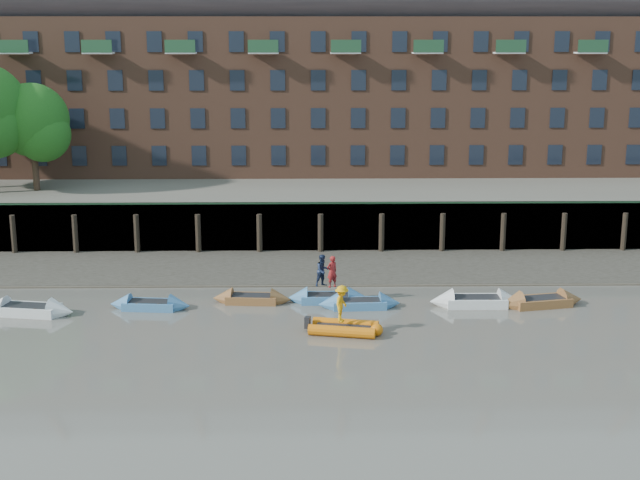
{
  "coord_description": "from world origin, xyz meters",
  "views": [
    {
      "loc": [
        -3.01,
        -34.95,
        14.48
      ],
      "look_at": [
        -2.21,
        12.0,
        3.2
      ],
      "focal_mm": 50.0,
      "sensor_mm": 36.0,
      "label": 1
    }
  ],
  "objects_px": {
    "rowboat_2": "(252,299)",
    "rowboat_5": "(476,301)",
    "rowboat_0": "(28,310)",
    "person_rib_crew": "(342,304)",
    "person_rower_b": "(323,270)",
    "rowboat_1": "(150,305)",
    "person_rower_a": "(332,272)",
    "rowboat_4": "(359,304)",
    "rib_tender": "(347,328)",
    "rowboat_6": "(541,302)",
    "rowboat_3": "(328,298)"
  },
  "relations": [
    {
      "from": "rowboat_3",
      "to": "person_rower_b",
      "type": "height_order",
      "value": "person_rower_b"
    },
    {
      "from": "rowboat_2",
      "to": "person_rower_a",
      "type": "distance_m",
      "value": 4.57
    },
    {
      "from": "rowboat_1",
      "to": "rib_tender",
      "type": "xyz_separation_m",
      "value": [
        10.18,
        -3.99,
        0.05
      ]
    },
    {
      "from": "person_rib_crew",
      "to": "rowboat_4",
      "type": "bearing_deg",
      "value": 2.58
    },
    {
      "from": "rowboat_3",
      "to": "person_rower_b",
      "type": "distance_m",
      "value": 1.54
    },
    {
      "from": "rowboat_3",
      "to": "person_rower_a",
      "type": "height_order",
      "value": "person_rower_a"
    },
    {
      "from": "rowboat_2",
      "to": "rowboat_5",
      "type": "xyz_separation_m",
      "value": [
        11.96,
        -0.77,
        0.04
      ]
    },
    {
      "from": "rowboat_4",
      "to": "rowboat_0",
      "type": "bearing_deg",
      "value": -179.95
    },
    {
      "from": "rowboat_2",
      "to": "rowboat_5",
      "type": "height_order",
      "value": "rowboat_5"
    },
    {
      "from": "rowboat_1",
      "to": "person_rower_a",
      "type": "xyz_separation_m",
      "value": [
        9.62,
        0.96,
        1.5
      ]
    },
    {
      "from": "rowboat_0",
      "to": "rowboat_2",
      "type": "distance_m",
      "value": 11.57
    },
    {
      "from": "person_rower_a",
      "to": "rowboat_3",
      "type": "bearing_deg",
      "value": -44.29
    },
    {
      "from": "rowboat_0",
      "to": "person_rower_a",
      "type": "distance_m",
      "value": 15.91
    },
    {
      "from": "person_rower_a",
      "to": "person_rower_b",
      "type": "bearing_deg",
      "value": -56.08
    },
    {
      "from": "rowboat_6",
      "to": "person_rower_b",
      "type": "distance_m",
      "value": 11.74
    },
    {
      "from": "rib_tender",
      "to": "person_rib_crew",
      "type": "bearing_deg",
      "value": 179.36
    },
    {
      "from": "rowboat_6",
      "to": "person_rower_a",
      "type": "height_order",
      "value": "person_rower_a"
    },
    {
      "from": "person_rib_crew",
      "to": "person_rower_b",
      "type": "bearing_deg",
      "value": 27.1
    },
    {
      "from": "rowboat_5",
      "to": "rib_tender",
      "type": "distance_m",
      "value": 8.24
    },
    {
      "from": "rowboat_5",
      "to": "rowboat_0",
      "type": "bearing_deg",
      "value": -176.96
    },
    {
      "from": "rowboat_0",
      "to": "rowboat_4",
      "type": "xyz_separation_m",
      "value": [
        17.16,
        0.83,
        -0.03
      ]
    },
    {
      "from": "rowboat_5",
      "to": "person_rib_crew",
      "type": "distance_m",
      "value": 8.51
    },
    {
      "from": "rowboat_1",
      "to": "rowboat_6",
      "type": "distance_m",
      "value": 20.73
    },
    {
      "from": "rowboat_0",
      "to": "person_rower_a",
      "type": "xyz_separation_m",
      "value": [
        15.74,
        1.78,
        1.47
      ]
    },
    {
      "from": "rowboat_3",
      "to": "rowboat_4",
      "type": "relative_size",
      "value": 1.0
    },
    {
      "from": "rowboat_3",
      "to": "rowboat_2",
      "type": "bearing_deg",
      "value": -179.14
    },
    {
      "from": "person_rower_b",
      "to": "rowboat_0",
      "type": "bearing_deg",
      "value": 156.17
    },
    {
      "from": "rowboat_2",
      "to": "rowboat_5",
      "type": "bearing_deg",
      "value": 1.07
    },
    {
      "from": "rowboat_0",
      "to": "rowboat_3",
      "type": "distance_m",
      "value": 15.62
    },
    {
      "from": "person_rower_a",
      "to": "rowboat_1",
      "type": "bearing_deg",
      "value": -27.64
    },
    {
      "from": "rowboat_1",
      "to": "rowboat_2",
      "type": "xyz_separation_m",
      "value": [
        5.3,
        0.99,
        -0.0
      ]
    },
    {
      "from": "rowboat_6",
      "to": "person_rib_crew",
      "type": "height_order",
      "value": "person_rib_crew"
    },
    {
      "from": "rowboat_4",
      "to": "rib_tender",
      "type": "xyz_separation_m",
      "value": [
        -0.85,
        -4.01,
        0.04
      ]
    },
    {
      "from": "rib_tender",
      "to": "person_rower_a",
      "type": "height_order",
      "value": "person_rower_a"
    },
    {
      "from": "rowboat_1",
      "to": "rowboat_6",
      "type": "bearing_deg",
      "value": 5.9
    },
    {
      "from": "rowboat_1",
      "to": "person_rib_crew",
      "type": "distance_m",
      "value": 10.76
    },
    {
      "from": "person_rower_b",
      "to": "rowboat_4",
      "type": "bearing_deg",
      "value": -62.42
    },
    {
      "from": "rowboat_5",
      "to": "person_rib_crew",
      "type": "xyz_separation_m",
      "value": [
        -7.32,
        -4.17,
        1.22
      ]
    },
    {
      "from": "rib_tender",
      "to": "rowboat_6",
      "type": "bearing_deg",
      "value": 33.49
    },
    {
      "from": "rowboat_0",
      "to": "rowboat_3",
      "type": "bearing_deg",
      "value": 16.42
    },
    {
      "from": "rowboat_0",
      "to": "rowboat_5",
      "type": "xyz_separation_m",
      "value": [
        23.39,
        1.04,
        0.0
      ]
    },
    {
      "from": "rowboat_1",
      "to": "rib_tender",
      "type": "distance_m",
      "value": 10.94
    },
    {
      "from": "rowboat_5",
      "to": "rowboat_6",
      "type": "relative_size",
      "value": 1.01
    },
    {
      "from": "rowboat_2",
      "to": "person_rower_a",
      "type": "xyz_separation_m",
      "value": [
        4.32,
        -0.03,
        1.51
      ]
    },
    {
      "from": "rowboat_5",
      "to": "rowboat_6",
      "type": "height_order",
      "value": "rowboat_5"
    },
    {
      "from": "rowboat_3",
      "to": "person_rib_crew",
      "type": "distance_m",
      "value": 5.13
    },
    {
      "from": "rowboat_0",
      "to": "rowboat_4",
      "type": "height_order",
      "value": "rowboat_0"
    },
    {
      "from": "rowboat_0",
      "to": "rib_tender",
      "type": "distance_m",
      "value": 16.62
    },
    {
      "from": "rowboat_6",
      "to": "person_rower_a",
      "type": "relative_size",
      "value": 2.83
    },
    {
      "from": "rowboat_0",
      "to": "person_rib_crew",
      "type": "xyz_separation_m",
      "value": [
        16.06,
        -3.12,
        1.23
      ]
    }
  ]
}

